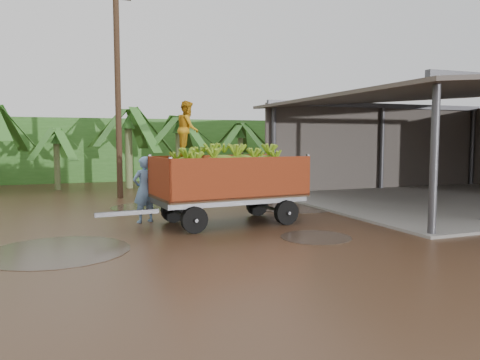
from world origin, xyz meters
The scene contains 6 objects.
ground centered at (0.00, 0.00, 0.00)m, with size 100.00×100.00×0.00m, color black.
packing_shed centered at (11.77, 1.77, 2.50)m, with size 12.78×10.80×4.76m.
hedge_north centered at (-2.00, 16.00, 1.80)m, with size 22.00×3.00×3.60m, color #2D661E.
banana_trailer centered at (1.12, -0.19, 1.29)m, with size 5.92×2.41×3.51m.
man_blue centered at (-1.10, 0.87, 0.97)m, with size 0.71×0.46×1.93m, color #678DBB.
utility_pole centered at (-1.11, 6.93, 4.40)m, with size 1.20×0.24×8.69m.
Camera 1 is at (-3.31, -12.79, 2.45)m, focal length 35.00 mm.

